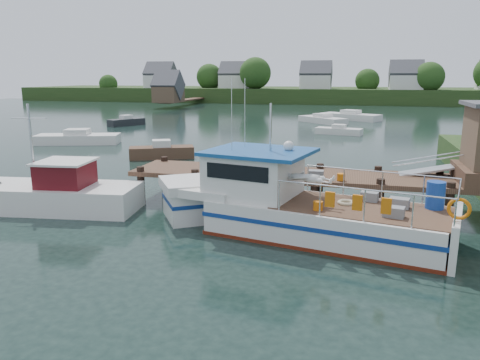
% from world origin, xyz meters
% --- Properties ---
extents(ground_plane, '(160.00, 160.00, 0.00)m').
position_xyz_m(ground_plane, '(0.00, 0.00, 0.00)').
color(ground_plane, black).
extents(far_shore, '(140.00, 42.55, 9.22)m').
position_xyz_m(far_shore, '(0.01, 82.37, 2.10)').
color(far_shore, '#28401A').
rests_on(far_shore, ground).
extents(dock, '(16.60, 3.00, 4.78)m').
position_xyz_m(dock, '(6.51, 0.01, 2.24)').
color(dock, '#4F3525').
rests_on(dock, ground).
extents(lobster_boat, '(11.16, 5.21, 5.38)m').
position_xyz_m(lobster_boat, '(1.34, -3.67, 0.98)').
color(lobster_boat, silver).
rests_on(lobster_boat, ground).
extents(work_boat, '(8.32, 3.35, 4.35)m').
position_xyz_m(work_boat, '(-8.84, -3.24, 0.69)').
color(work_boat, silver).
rests_on(work_boat, ground).
extents(moored_rowboat, '(4.47, 3.09, 1.24)m').
position_xyz_m(moored_rowboat, '(-9.19, 9.44, 0.46)').
color(moored_rowboat, '#4F3525').
rests_on(moored_rowboat, ground).
extents(moored_far, '(7.73, 5.68, 1.26)m').
position_xyz_m(moored_far, '(2.64, 41.15, 0.47)').
color(moored_far, silver).
rests_on(moored_far, ground).
extents(moored_a, '(6.94, 4.10, 1.21)m').
position_xyz_m(moored_a, '(-18.58, 14.12, 0.45)').
color(moored_a, silver).
rests_on(moored_a, ground).
extents(moored_b, '(4.52, 2.36, 0.95)m').
position_xyz_m(moored_b, '(1.84, 25.71, 0.35)').
color(moored_b, silver).
rests_on(moored_b, ground).
extents(moored_d, '(6.08, 6.11, 1.09)m').
position_xyz_m(moored_d, '(-0.51, 36.54, 0.41)').
color(moored_d, silver).
rests_on(moored_d, ground).
extents(moored_e, '(3.26, 4.31, 1.15)m').
position_xyz_m(moored_e, '(-21.63, 28.37, 0.43)').
color(moored_e, black).
rests_on(moored_e, ground).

